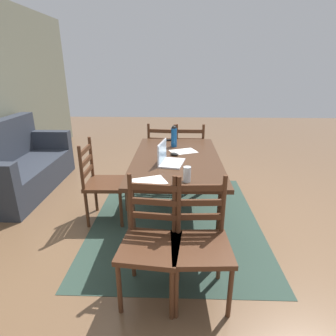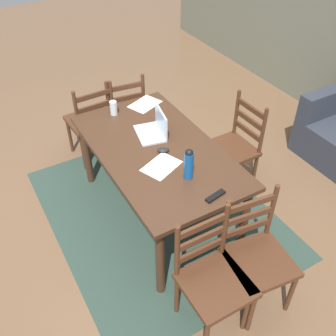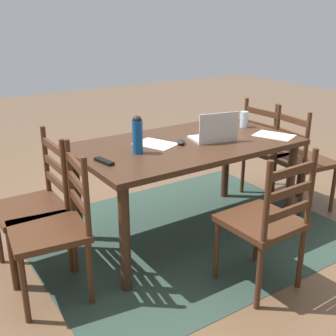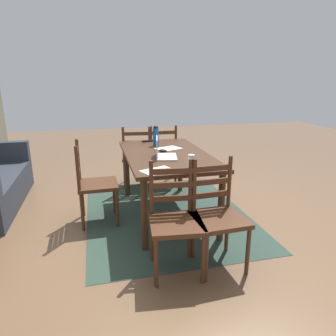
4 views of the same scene
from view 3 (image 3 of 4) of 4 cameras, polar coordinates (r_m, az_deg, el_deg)
name	(u,v)px [view 3 (image 3 of 4)]	position (r m, az deg, el deg)	size (l,w,h in m)	color
ground_plane	(185,233)	(3.47, 2.37, -8.80)	(14.00, 14.00, 0.00)	brown
area_rug	(185,233)	(3.47, 2.37, -8.76)	(2.39, 1.91, 0.01)	#2D4238
dining_table	(187,154)	(3.20, 2.54, 1.96)	(1.66, 0.94, 0.77)	#422819
chair_left_far	(301,161)	(3.89, 17.63, 0.94)	(0.49, 0.49, 0.95)	#4C2B19
chair_far_head	(266,222)	(2.70, 13.13, -7.17)	(0.45, 0.45, 0.95)	#4C2B19
chair_right_far	(55,228)	(2.65, -15.13, -7.90)	(0.49, 0.49, 0.95)	#4C2B19
chair_right_near	(35,206)	(2.98, -17.56, -4.90)	(0.44, 0.44, 0.95)	#4C2B19
chair_left_near	(270,150)	(4.11, 13.68, 2.36)	(0.46, 0.46, 0.95)	#4C2B19
laptop	(215,133)	(3.20, 6.36, 4.70)	(0.36, 0.28, 0.23)	silver
water_bottle	(137,134)	(2.88, -4.17, 4.62)	(0.07, 0.07, 0.26)	#145199
drinking_glass	(244,119)	(3.64, 10.28, 6.51)	(0.07, 0.07, 0.14)	silver
computer_mouse	(181,142)	(3.11, 1.77, 3.55)	(0.06, 0.10, 0.03)	black
tv_remote	(104,161)	(2.74, -8.67, 0.91)	(0.04, 0.17, 0.02)	black
paper_stack_left	(274,135)	(3.44, 14.19, 4.30)	(0.21, 0.30, 0.00)	white
paper_stack_right	(156,144)	(3.11, -1.71, 3.29)	(0.21, 0.30, 0.00)	white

